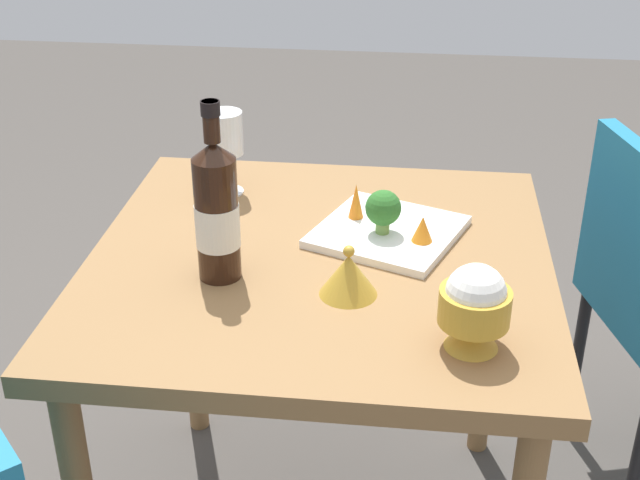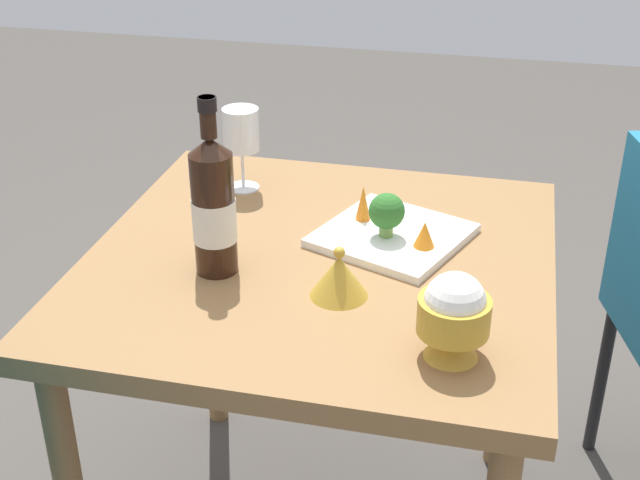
{
  "view_description": "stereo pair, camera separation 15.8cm",
  "coord_description": "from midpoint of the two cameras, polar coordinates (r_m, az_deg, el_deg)",
  "views": [
    {
      "loc": [
        0.16,
        -1.39,
        1.51
      ],
      "look_at": [
        0.0,
        0.0,
        0.77
      ],
      "focal_mm": 48.67,
      "sensor_mm": 36.0,
      "label": 1
    },
    {
      "loc": [
        0.32,
        -1.36,
        1.51
      ],
      "look_at": [
        0.0,
        0.0,
        0.77
      ],
      "focal_mm": 48.67,
      "sensor_mm": 36.0,
      "label": 2
    }
  ],
  "objects": [
    {
      "name": "dining_table",
      "position": [
        1.64,
        2.76,
        -3.84
      ],
      "size": [
        0.85,
        0.85,
        0.74
      ],
      "color": "olive",
      "rests_on": "ground_plane"
    },
    {
      "name": "wine_bottle",
      "position": [
        1.49,
        -4.02,
        2.18
      ],
      "size": [
        0.08,
        0.08,
        0.32
      ],
      "color": "black",
      "rests_on": "dining_table"
    },
    {
      "name": "wine_glass",
      "position": [
        1.81,
        -2.71,
        7.07
      ],
      "size": [
        0.08,
        0.08,
        0.18
      ],
      "color": "white",
      "rests_on": "dining_table"
    },
    {
      "name": "rice_bowl",
      "position": [
        1.31,
        12.24,
        -4.93
      ],
      "size": [
        0.11,
        0.11,
        0.14
      ],
      "color": "gold",
      "rests_on": "dining_table"
    },
    {
      "name": "rice_bowl_lid",
      "position": [
        1.46,
        4.37,
        -2.46
      ],
      "size": [
        0.1,
        0.1,
        0.09
      ],
      "color": "gold",
      "rests_on": "dining_table"
    },
    {
      "name": "serving_plate",
      "position": [
        1.66,
        7.51,
        0.23
      ],
      "size": [
        0.32,
        0.32,
        0.02
      ],
      "rotation": [
        0.0,
        0.0,
        -0.37
      ],
      "color": "white",
      "rests_on": "dining_table"
    },
    {
      "name": "broccoli_floret",
      "position": [
        1.62,
        7.22,
        1.76
      ],
      "size": [
        0.07,
        0.07,
        0.09
      ],
      "color": "#729E4C",
      "rests_on": "serving_plate"
    },
    {
      "name": "carrot_garnish_left",
      "position": [
        1.68,
        5.55,
        2.38
      ],
      "size": [
        0.03,
        0.03,
        0.07
      ],
      "color": "orange",
      "rests_on": "serving_plate"
    },
    {
      "name": "carrot_garnish_right",
      "position": [
        1.6,
        9.71,
        0.3
      ],
      "size": [
        0.04,
        0.04,
        0.05
      ],
      "color": "orange",
      "rests_on": "serving_plate"
    }
  ]
}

